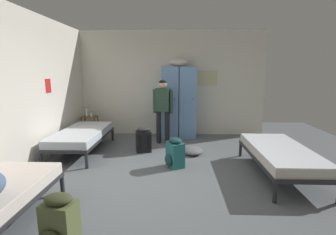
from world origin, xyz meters
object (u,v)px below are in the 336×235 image
(person_traveler, at_px, (163,106))
(backpack_teal, at_px, (175,153))
(backpack_black, at_px, (143,140))
(clothes_pile_grey, at_px, (192,151))
(backpack_olive, at_px, (59,221))
(shelf_unit, at_px, (90,125))
(lotion_bottle, at_px, (91,114))
(bed_right, at_px, (280,154))
(bed_left_rear, at_px, (82,135))
(water_bottle, at_px, (86,112))
(locker_bank, at_px, (179,101))

(person_traveler, bearing_deg, backpack_teal, -78.62)
(backpack_black, height_order, clothes_pile_grey, backpack_black)
(backpack_olive, bearing_deg, person_traveler, 76.93)
(shelf_unit, height_order, lotion_bottle, lotion_bottle)
(shelf_unit, bearing_deg, clothes_pile_grey, -24.98)
(lotion_bottle, distance_m, backpack_teal, 2.95)
(bed_right, bearing_deg, lotion_bottle, 150.67)
(bed_right, xyz_separation_m, lotion_bottle, (-3.97, 2.23, 0.25))
(backpack_teal, xyz_separation_m, clothes_pile_grey, (0.37, 0.74, -0.19))
(shelf_unit, distance_m, backpack_olive, 4.25)
(shelf_unit, height_order, person_traveler, person_traveler)
(person_traveler, distance_m, backpack_olive, 3.78)
(bed_left_rear, relative_size, bed_right, 1.00)
(person_traveler, height_order, water_bottle, person_traveler)
(person_traveler, height_order, backpack_black, person_traveler)
(shelf_unit, relative_size, backpack_olive, 1.04)
(shelf_unit, relative_size, backpack_teal, 1.04)
(locker_bank, xyz_separation_m, shelf_unit, (-2.35, -0.15, -0.62))
(locker_bank, bearing_deg, lotion_bottle, -175.20)
(person_traveler, height_order, lotion_bottle, person_traveler)
(bed_left_rear, bearing_deg, water_bottle, 105.21)
(locker_bank, distance_m, lotion_bottle, 2.31)
(bed_left_rear, relative_size, backpack_black, 3.45)
(locker_bank, height_order, water_bottle, locker_bank)
(clothes_pile_grey, bearing_deg, locker_bank, 101.84)
(bed_left_rear, relative_size, water_bottle, 7.74)
(locker_bank, height_order, bed_right, locker_bank)
(backpack_teal, bearing_deg, lotion_bottle, 138.70)
(backpack_teal, distance_m, backpack_black, 1.10)
(bed_left_rear, xyz_separation_m, backpack_black, (1.32, 0.07, -0.12))
(water_bottle, bearing_deg, backpack_black, -34.55)
(lotion_bottle, distance_m, clothes_pile_grey, 2.89)
(person_traveler, distance_m, lotion_bottle, 1.97)
(shelf_unit, xyz_separation_m, backpack_black, (1.57, -1.12, -0.09))
(lotion_bottle, bearing_deg, shelf_unit, 150.26)
(person_traveler, relative_size, clothes_pile_grey, 3.05)
(backpack_teal, distance_m, clothes_pile_grey, 0.85)
(locker_bank, distance_m, bed_left_rear, 2.56)
(person_traveler, bearing_deg, water_bottle, 166.44)
(backpack_teal, relative_size, clothes_pile_grey, 1.09)
(backpack_teal, bearing_deg, locker_bank, 87.72)
(shelf_unit, bearing_deg, person_traveler, -13.54)
(water_bottle, bearing_deg, clothes_pile_grey, -24.68)
(lotion_bottle, bearing_deg, backpack_teal, -41.30)
(locker_bank, height_order, shelf_unit, locker_bank)
(bed_left_rear, bearing_deg, lotion_bottle, 98.87)
(bed_left_rear, bearing_deg, backpack_black, 3.23)
(backpack_olive, bearing_deg, backpack_teal, 61.77)
(locker_bank, bearing_deg, bed_left_rear, -147.36)
(bed_left_rear, relative_size, person_traveler, 1.24)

